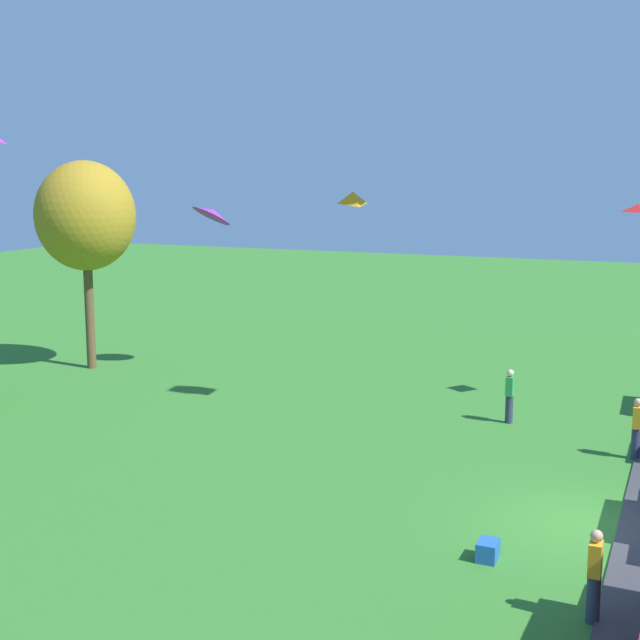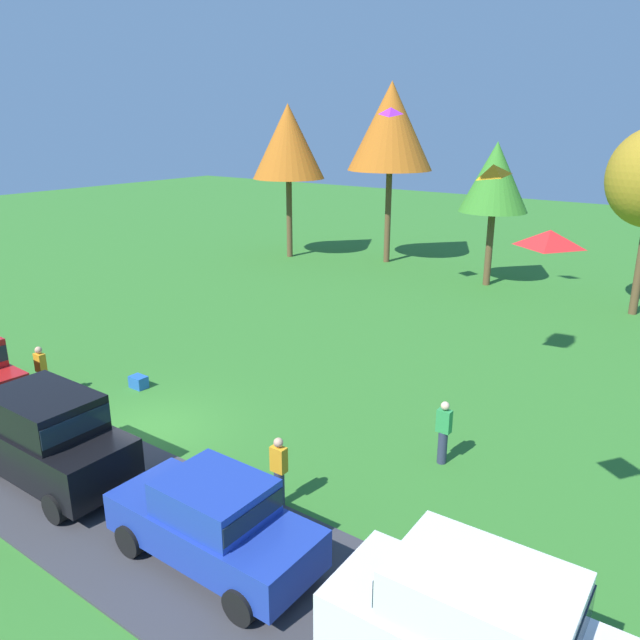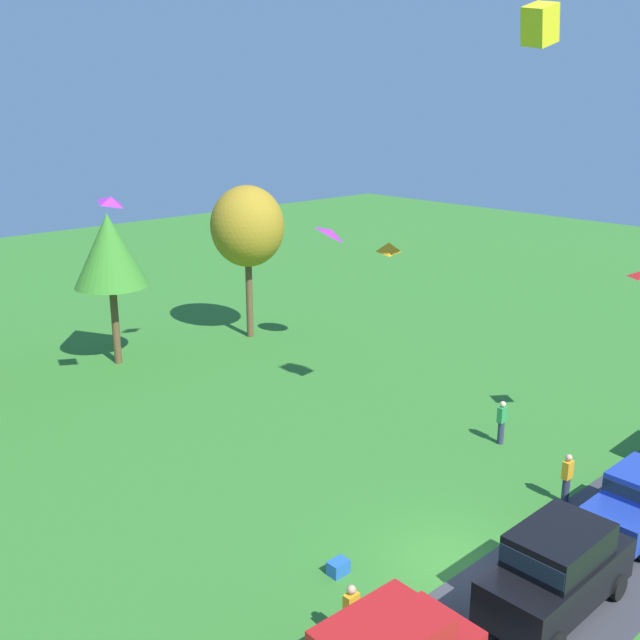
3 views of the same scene
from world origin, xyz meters
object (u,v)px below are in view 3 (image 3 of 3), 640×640
Objects in this scene: car_suv_by_flagpole at (557,567)px; kite_diamond_mid_center at (111,201)px; kite_box_near_flag at (540,24)px; tree_far_right at (110,251)px; person_watching_sky at (567,478)px; person_on_lawn at (351,616)px; tree_left_of_center at (247,227)px; kite_diamond_trailing_tail at (389,247)px; cooler_box at (338,567)px; person_beside_suv at (502,422)px; kite_delta_high_left at (331,232)px.

kite_diamond_mid_center is at bearing 95.22° from car_suv_by_flagpole.
kite_box_near_flag is (5.21, 4.90, 13.24)m from car_suv_by_flagpole.
car_suv_by_flagpole is 15.05m from kite_box_near_flag.
tree_far_right is at bearing 87.46° from car_suv_by_flagpole.
person_watching_sky and person_on_lawn have the same top height.
car_suv_by_flagpole is 25.25m from tree_left_of_center.
tree_far_right is at bearing 75.17° from person_on_lawn.
kite_diamond_trailing_tail is 9.91m from kite_box_near_flag.
person_watching_sky is 8.28m from cooler_box.
person_beside_suv is 10.24m from cooler_box.
kite_diamond_mid_center is 16.29m from kite_box_near_flag.
kite_box_near_flag reaches higher than tree_left_of_center.
kite_delta_high_left is at bearing 71.27° from kite_box_near_flag.
kite_delta_high_left is at bearing 62.30° from kite_diamond_trailing_tail.
person_beside_suv is 16.92m from kite_diamond_mid_center.
kite_diamond_trailing_tail is at bearing -117.70° from kite_delta_high_left.
kite_delta_high_left is (3.77, 7.18, -0.78)m from kite_diamond_trailing_tail.
tree_far_right reaches higher than cooler_box.
tree_far_right reaches higher than person_on_lawn.
person_beside_suv is at bearing 41.78° from car_suv_by_flagpole.
kite_box_near_flag reaches higher than person_watching_sky.
kite_diamond_trailing_tail is at bearing -101.34° from tree_left_of_center.
kite_delta_high_left reaches higher than car_suv_by_flagpole.
kite_delta_high_left is at bearing 47.58° from person_on_lawn.
person_on_lawn is 0.23× the size of tree_far_right.
person_beside_suv is 1.56× the size of kite_box_near_flag.
person_on_lawn is at bearing -128.48° from cooler_box.
kite_diamond_trailing_tail is (10.73, 8.68, 6.09)m from person_on_lawn.
cooler_box is 0.70× the size of kite_diamond_trailing_tail.
car_suv_by_flagpole is at bearing -118.01° from kite_delta_high_left.
car_suv_by_flagpole is 2.70× the size of person_on_lawn.
kite_diamond_mid_center is at bearing -115.13° from tree_far_right.
person_beside_suv is 0.21× the size of tree_left_of_center.
kite_box_near_flag is at bearing 43.21° from car_suv_by_flagpole.
tree_far_right is 21.83m from kite_box_near_flag.
kite_box_near_flag is at bearing -78.02° from tree_far_right.
kite_diamond_trailing_tail is at bearing 83.40° from person_watching_sky.
car_suv_by_flagpole is 9.64m from person_beside_suv.
tree_left_of_center is 11.57m from kite_diamond_mid_center.
kite_box_near_flag is (4.13, -19.48, 8.95)m from tree_far_right.
person_on_lawn is 3.05× the size of cooler_box.
kite_diamond_mid_center is 10.73m from kite_diamond_trailing_tail.
kite_diamond_trailing_tail is at bearing 38.99° from person_on_lawn.
tree_left_of_center is 10.16× the size of kite_diamond_trailing_tail.
kite_delta_high_left is 16.54m from kite_box_near_flag.
car_suv_by_flagpole is 0.56× the size of tree_left_of_center.
tree_left_of_center is (7.37, -1.05, 0.44)m from tree_far_right.
tree_left_of_center is at bearing 25.55° from kite_diamond_mid_center.
person_watching_sky is at bearing -106.73° from kite_delta_high_left.
car_suv_by_flagpole is at bearing -136.79° from kite_box_near_flag.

